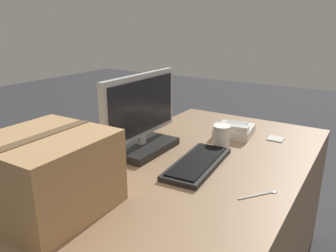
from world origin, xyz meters
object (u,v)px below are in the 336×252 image
object	(u,v)px
paper_cup_right	(221,136)
desk_phone	(234,130)
monitor	(141,120)
sticky_note_pad	(276,139)
keyboard	(198,163)
spoon	(263,194)
cardboard_box	(48,173)

from	to	relation	value
paper_cup_right	desk_phone	bearing A→B (deg)	2.83
monitor	sticky_note_pad	bearing A→B (deg)	-45.63
desk_phone	paper_cup_right	size ratio (longest dim) A/B	2.15
monitor	keyboard	xyz separation A→B (m)	(-0.02, -0.31, -0.13)
spoon	keyboard	bearing A→B (deg)	110.47
monitor	paper_cup_right	world-z (taller)	monitor
monitor	spoon	distance (m)	0.65
desk_phone	spoon	bearing A→B (deg)	-156.34
paper_cup_right	spoon	size ratio (longest dim) A/B	0.77
keyboard	desk_phone	world-z (taller)	desk_phone
cardboard_box	sticky_note_pad	world-z (taller)	cardboard_box
keyboard	cardboard_box	xyz separation A→B (m)	(-0.56, 0.25, 0.11)
paper_cup_right	cardboard_box	world-z (taller)	cardboard_box
spoon	sticky_note_pad	distance (m)	0.62
keyboard	cardboard_box	size ratio (longest dim) A/B	1.16
monitor	paper_cup_right	bearing A→B (deg)	-50.49
monitor	desk_phone	size ratio (longest dim) A/B	2.24
desk_phone	cardboard_box	bearing A→B (deg)	159.96
spoon	cardboard_box	xyz separation A→B (m)	(-0.46, 0.56, 0.13)
paper_cup_right	cardboard_box	xyz separation A→B (m)	(-0.82, 0.24, 0.07)
spoon	monitor	bearing A→B (deg)	116.91
keyboard	paper_cup_right	size ratio (longest dim) A/B	4.02
keyboard	paper_cup_right	xyz separation A→B (m)	(0.27, 0.01, 0.04)
cardboard_box	paper_cup_right	bearing A→B (deg)	-16.51
desk_phone	sticky_note_pad	bearing A→B (deg)	-83.48
keyboard	desk_phone	distance (m)	0.46
monitor	cardboard_box	xyz separation A→B (m)	(-0.58, -0.06, -0.02)
paper_cup_right	sticky_note_pad	distance (m)	0.32
keyboard	paper_cup_right	world-z (taller)	paper_cup_right
desk_phone	cardboard_box	xyz separation A→B (m)	(-1.02, 0.23, 0.10)
monitor	cardboard_box	world-z (taller)	monitor
keyboard	cardboard_box	world-z (taller)	cardboard_box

